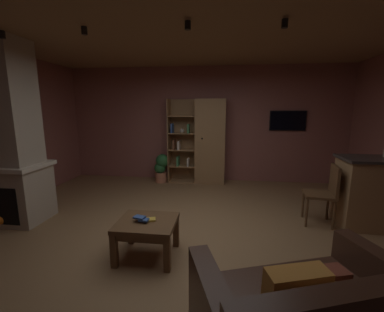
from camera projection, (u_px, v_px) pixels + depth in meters
name	position (u px, v px, depth m)	size (l,w,h in m)	color
floor	(188.00, 236.00, 3.49)	(6.58, 5.72, 0.02)	olive
wall_back	(205.00, 125.00, 6.05)	(6.70, 0.06, 2.71)	#8E544C
ceiling	(188.00, 24.00, 2.98)	(6.58, 5.72, 0.02)	#8E6B47
window_pane_back	(181.00, 132.00, 6.12)	(0.70, 0.01, 0.83)	white
stone_fireplace	(9.00, 143.00, 3.75)	(0.97, 0.74, 2.71)	tan
bookshelf_cabinet	(206.00, 142.00, 5.85)	(1.33, 0.41, 1.95)	#997047
coffee_table	(147.00, 228.00, 2.94)	(0.68, 0.59, 0.45)	brown
table_book_0	(150.00, 220.00, 2.93)	(0.12, 0.09, 0.02)	gold
table_book_1	(144.00, 220.00, 2.88)	(0.11, 0.08, 0.02)	#2D4C8C
table_book_2	(139.00, 217.00, 2.90)	(0.13, 0.09, 0.02)	#2D4C8C
dining_chair	(325.00, 191.00, 3.75)	(0.47, 0.47, 0.92)	brown
potted_floor_plant	(161.00, 167.00, 5.98)	(0.36, 0.32, 0.67)	#B77051
wall_mounted_tv	(288.00, 121.00, 5.74)	(0.80, 0.06, 0.45)	black
track_light_spot_0	(2.00, 35.00, 3.12)	(0.07, 0.07, 0.09)	black
track_light_spot_1	(84.00, 31.00, 2.96)	(0.07, 0.07, 0.09)	black
track_light_spot_2	(188.00, 25.00, 2.77)	(0.07, 0.07, 0.09)	black
track_light_spot_3	(285.00, 24.00, 2.71)	(0.07, 0.07, 0.09)	black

